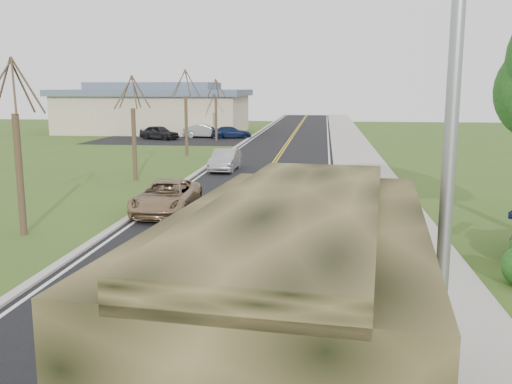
# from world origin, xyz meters

# --- Properties ---
(road) EXTENTS (8.00, 120.00, 0.01)m
(road) POSITION_xyz_m (0.00, 40.00, 0.01)
(road) COLOR black
(road) RESTS_ON ground
(curb_right) EXTENTS (0.30, 120.00, 0.12)m
(curb_right) POSITION_xyz_m (4.15, 40.00, 0.06)
(curb_right) COLOR #9E998E
(curb_right) RESTS_ON ground
(sidewalk_right) EXTENTS (3.20, 120.00, 0.10)m
(sidewalk_right) POSITION_xyz_m (5.90, 40.00, 0.05)
(sidewalk_right) COLOR #9E998E
(sidewalk_right) RESTS_ON ground
(curb_left) EXTENTS (0.30, 120.00, 0.10)m
(curb_left) POSITION_xyz_m (-4.15, 40.00, 0.05)
(curb_left) COLOR #9E998E
(curb_left) RESTS_ON ground
(street_light) EXTENTS (1.65, 0.22, 8.00)m
(street_light) POSITION_xyz_m (4.90, -0.50, 4.43)
(street_light) COLOR gray
(street_light) RESTS_ON ground
(bare_tree_a) EXTENTS (1.93, 2.26, 6.08)m
(bare_tree_a) POSITION_xyz_m (-7.00, 10.00, 2.63)
(bare_tree_a) COLOR #38281C
(bare_tree_a) RESTS_ON ground
(bare_tree_b) EXTENTS (1.83, 2.14, 5.73)m
(bare_tree_b) POSITION_xyz_m (-7.00, 22.00, 2.48)
(bare_tree_b) COLOR #38281C
(bare_tree_b) RESTS_ON ground
(bare_tree_c) EXTENTS (2.04, 2.39, 6.42)m
(bare_tree_c) POSITION_xyz_m (-7.00, 34.00, 2.78)
(bare_tree_c) COLOR #38281C
(bare_tree_c) RESTS_ON ground
(bare_tree_d) EXTENTS (1.88, 2.20, 5.91)m
(bare_tree_d) POSITION_xyz_m (-7.00, 46.00, 2.55)
(bare_tree_d) COLOR #38281C
(bare_tree_d) RESTS_ON ground
(commercial_building) EXTENTS (25.50, 21.50, 5.65)m
(commercial_building) POSITION_xyz_m (-15.98, 55.97, 2.69)
(commercial_building) COLOR tan
(commercial_building) RESTS_ON ground
(military_truck) EXTENTS (3.44, 7.96, 3.86)m
(military_truck) POSITION_xyz_m (3.15, -1.36, 2.21)
(military_truck) COLOR black
(military_truck) RESTS_ON ground
(suv_champagne) EXTENTS (2.28, 4.79, 1.32)m
(suv_champagne) POSITION_xyz_m (-3.00, 14.03, 0.66)
(suv_champagne) COLOR #8E7050
(suv_champagne) RESTS_ON ground
(sedan_silver) EXTENTS (1.49, 4.07, 1.33)m
(sedan_silver) POSITION_xyz_m (-2.68, 26.16, 0.67)
(sedan_silver) COLOR #A1A1A6
(sedan_silver) RESTS_ON ground
(lot_car_dark) EXTENTS (4.44, 3.19, 1.41)m
(lot_car_dark) POSITION_xyz_m (-12.84, 46.59, 0.70)
(lot_car_dark) COLOR black
(lot_car_dark) RESTS_ON ground
(lot_car_silver) EXTENTS (4.28, 1.63, 1.39)m
(lot_car_silver) POSITION_xyz_m (-8.88, 49.24, 0.70)
(lot_car_silver) COLOR #A4A4A9
(lot_car_silver) RESTS_ON ground
(lot_car_navy) EXTENTS (4.42, 2.81, 1.19)m
(lot_car_navy) POSITION_xyz_m (-6.02, 48.93, 0.60)
(lot_car_navy) COLOR #0E1936
(lot_car_navy) RESTS_ON ground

